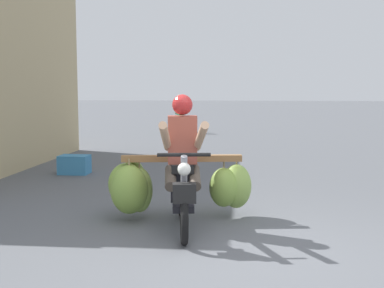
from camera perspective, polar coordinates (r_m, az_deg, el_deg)
The scene contains 4 objects.
ground_plane at distance 5.17m, azimuth 6.38°, elevation -12.52°, with size 120.00×120.00×0.00m, color #56595E.
motorbike_main_loaded at distance 6.39m, azimuth -2.70°, elevation -4.15°, with size 1.86×1.75×1.58m.
motorbike_distant_ahead_left at distance 19.03m, azimuth -1.37°, elevation 2.98°, with size 0.50×1.62×1.40m.
produce_crate at distance 10.21m, azimuth -12.84°, elevation -2.23°, with size 0.56×0.40×0.36m, color teal.
Camera 1 is at (-0.03, -4.89, 1.66)m, focal length 48.36 mm.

